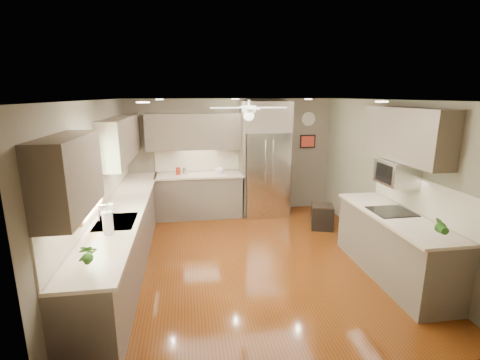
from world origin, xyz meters
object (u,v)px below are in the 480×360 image
object	(u,v)px
canister_a	(178,171)
refrigerator	(265,161)
potted_plant_left	(85,254)
bowl	(219,172)
paper_towel	(108,223)
canister_b	(184,171)
soap_bottle	(111,206)
microwave	(397,173)
stool	(322,217)
potted_plant_right	(442,227)

from	to	relation	value
canister_a	refrigerator	size ratio (longest dim) A/B	0.06
potted_plant_left	canister_a	bearing A→B (deg)	78.90
bowl	paper_towel	bearing A→B (deg)	-117.74
canister_b	bowl	distance (m)	0.75
soap_bottle	microwave	distance (m)	4.15
canister_b	stool	xyz separation A→B (m)	(2.66, -1.14, -0.77)
canister_a	bowl	xyz separation A→B (m)	(0.87, -0.02, -0.05)
potted_plant_right	paper_towel	xyz separation A→B (m)	(-3.85, 0.73, -0.01)
bowl	microwave	distance (m)	3.61
canister_b	potted_plant_left	world-z (taller)	potted_plant_left
soap_bottle	microwave	xyz separation A→B (m)	(4.10, -0.46, 0.45)
paper_towel	bowl	bearing A→B (deg)	62.26
potted_plant_left	potted_plant_right	world-z (taller)	potted_plant_left
bowl	stool	size ratio (longest dim) A/B	0.41
bowl	stool	distance (m)	2.31
canister_a	potted_plant_right	distance (m)	4.94
canister_b	bowl	xyz separation A→B (m)	(0.74, -0.08, -0.04)
canister_b	microwave	size ratio (longest dim) A/B	0.23
canister_a	potted_plant_left	bearing A→B (deg)	-101.10
stool	potted_plant_left	bearing A→B (deg)	-140.51
bowl	potted_plant_left	bearing A→B (deg)	-112.46
paper_towel	canister_b	bearing A→B (deg)	74.29
canister_a	stool	size ratio (longest dim) A/B	0.29
soap_bottle	refrigerator	world-z (taller)	refrigerator
canister_a	paper_towel	world-z (taller)	paper_towel
potted_plant_right	paper_towel	size ratio (longest dim) A/B	0.97
soap_bottle	potted_plant_left	distance (m)	1.75
soap_bottle	potted_plant_right	xyz separation A→B (m)	(3.99, -1.58, 0.06)
potted_plant_left	soap_bottle	bearing A→B (deg)	93.98
soap_bottle	potted_plant_left	xyz separation A→B (m)	(0.12, -1.74, 0.07)
potted_plant_left	paper_towel	distance (m)	0.89
refrigerator	paper_towel	bearing A→B (deg)	-130.35
soap_bottle	paper_towel	distance (m)	0.86
canister_a	stool	distance (m)	3.09
canister_b	stool	size ratio (longest dim) A/B	0.24
refrigerator	stool	distance (m)	1.69
soap_bottle	bowl	xyz separation A→B (m)	(1.78, 2.26, -0.06)
microwave	potted_plant_left	bearing A→B (deg)	-162.14
canister_b	bowl	size ratio (longest dim) A/B	0.60
canister_a	potted_plant_left	world-z (taller)	potted_plant_left
soap_bottle	paper_towel	bearing A→B (deg)	-80.61
potted_plant_right	bowl	size ratio (longest dim) A/B	1.40
bowl	soap_bottle	bearing A→B (deg)	-128.17
stool	soap_bottle	bearing A→B (deg)	-162.00
potted_plant_right	soap_bottle	bearing A→B (deg)	158.34
refrigerator	microwave	size ratio (longest dim) A/B	4.45
refrigerator	stool	bearing A→B (deg)	-48.41
canister_b	soap_bottle	bearing A→B (deg)	-113.93
canister_b	potted_plant_left	size ratio (longest dim) A/B	0.38
canister_a	potted_plant_left	distance (m)	4.10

